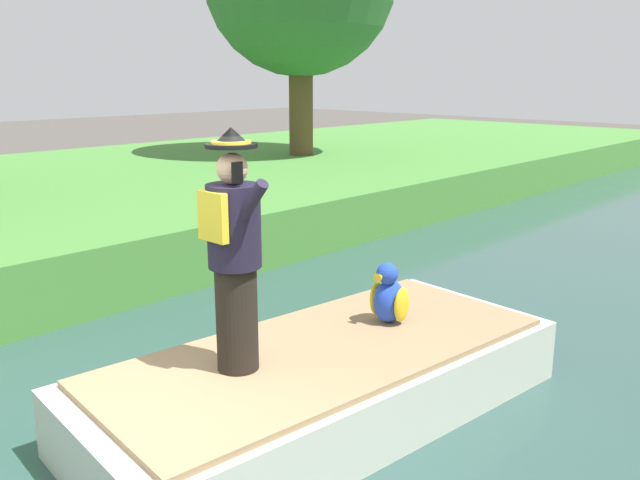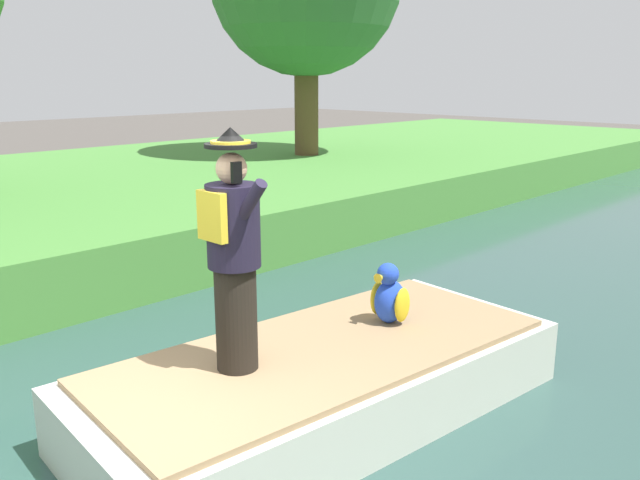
# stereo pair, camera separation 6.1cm
# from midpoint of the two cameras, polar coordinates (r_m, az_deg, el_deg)

# --- Properties ---
(boat) EXTENTS (2.22, 4.36, 0.61)m
(boat) POSITION_cam_midpoint_polar(r_m,az_deg,el_deg) (5.75, 0.76, -11.97)
(boat) COLOR silver
(boat) RESTS_ON canal_water
(person_pirate) EXTENTS (0.61, 0.42, 1.85)m
(person_pirate) POSITION_cam_midpoint_polar(r_m,az_deg,el_deg) (4.97, -7.05, -1.10)
(person_pirate) COLOR black
(person_pirate) RESTS_ON boat
(parrot_plush) EXTENTS (0.36, 0.35, 0.57)m
(parrot_plush) POSITION_cam_midpoint_polar(r_m,az_deg,el_deg) (6.10, 6.27, -4.87)
(parrot_plush) COLOR blue
(parrot_plush) RESTS_ON boat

